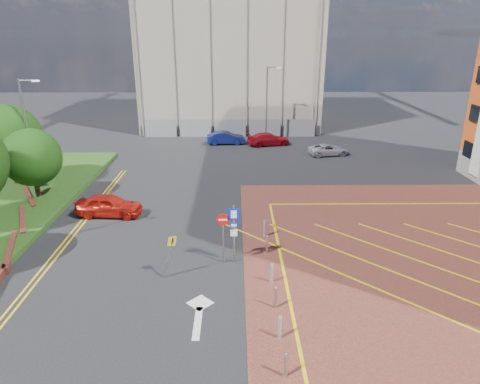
{
  "coord_description": "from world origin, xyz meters",
  "views": [
    {
      "loc": [
        0.59,
        -18.7,
        11.24
      ],
      "look_at": [
        0.85,
        4.14,
        2.75
      ],
      "focal_mm": 32.0,
      "sensor_mm": 36.0,
      "label": 1
    }
  ],
  "objects_px": {
    "warning_sign": "(170,252)",
    "car_blue_back": "(226,138)",
    "tree_c": "(32,157)",
    "lamp_back": "(267,101)",
    "car_silver_back": "(328,150)",
    "tree_d": "(8,138)",
    "lamp_left_far": "(28,130)",
    "sign_cluster": "(230,228)",
    "car_red_back": "(269,139)",
    "car_red_left": "(109,205)"
  },
  "relations": [
    {
      "from": "warning_sign",
      "to": "car_blue_back",
      "type": "xyz_separation_m",
      "value": [
        2.15,
        26.99,
        -0.75
      ]
    },
    {
      "from": "tree_d",
      "to": "lamp_left_far",
      "type": "relative_size",
      "value": 0.76
    },
    {
      "from": "lamp_left_far",
      "to": "sign_cluster",
      "type": "xyz_separation_m",
      "value": [
        14.72,
        -11.02,
        -2.71
      ]
    },
    {
      "from": "lamp_left_far",
      "to": "car_red_back",
      "type": "height_order",
      "value": "lamp_left_far"
    },
    {
      "from": "lamp_back",
      "to": "car_silver_back",
      "type": "xyz_separation_m",
      "value": [
        5.64,
        -6.11,
        -3.81
      ]
    },
    {
      "from": "tree_d",
      "to": "car_red_left",
      "type": "bearing_deg",
      "value": -33.24
    },
    {
      "from": "tree_c",
      "to": "lamp_left_far",
      "type": "height_order",
      "value": "lamp_left_far"
    },
    {
      "from": "warning_sign",
      "to": "car_silver_back",
      "type": "bearing_deg",
      "value": 61.22
    },
    {
      "from": "tree_d",
      "to": "tree_c",
      "type": "bearing_deg",
      "value": -45.0
    },
    {
      "from": "car_red_left",
      "to": "warning_sign",
      "type": "bearing_deg",
      "value": -141.98
    },
    {
      "from": "car_blue_back",
      "to": "car_silver_back",
      "type": "distance_m",
      "value": 11.14
    },
    {
      "from": "tree_c",
      "to": "sign_cluster",
      "type": "xyz_separation_m",
      "value": [
        13.8,
        -9.02,
        -1.24
      ]
    },
    {
      "from": "sign_cluster",
      "to": "warning_sign",
      "type": "relative_size",
      "value": 1.42
    },
    {
      "from": "lamp_left_far",
      "to": "warning_sign",
      "type": "distance_m",
      "value": 17.51
    },
    {
      "from": "car_red_left",
      "to": "car_silver_back",
      "type": "relative_size",
      "value": 1.07
    },
    {
      "from": "lamp_left_far",
      "to": "car_red_back",
      "type": "bearing_deg",
      "value": 36.95
    },
    {
      "from": "car_red_back",
      "to": "car_silver_back",
      "type": "distance_m",
      "value": 6.91
    },
    {
      "from": "lamp_back",
      "to": "car_blue_back",
      "type": "distance_m",
      "value": 6.0
    },
    {
      "from": "tree_c",
      "to": "sign_cluster",
      "type": "bearing_deg",
      "value": -33.16
    },
    {
      "from": "lamp_back",
      "to": "lamp_left_far",
      "type": "bearing_deg",
      "value": -139.14
    },
    {
      "from": "lamp_back",
      "to": "car_silver_back",
      "type": "distance_m",
      "value": 9.14
    },
    {
      "from": "tree_c",
      "to": "warning_sign",
      "type": "xyz_separation_m",
      "value": [
        10.93,
        -10.48,
        -1.76
      ]
    },
    {
      "from": "tree_d",
      "to": "lamp_left_far",
      "type": "height_order",
      "value": "lamp_left_far"
    },
    {
      "from": "tree_c",
      "to": "warning_sign",
      "type": "relative_size",
      "value": 2.18
    },
    {
      "from": "lamp_left_far",
      "to": "sign_cluster",
      "type": "height_order",
      "value": "lamp_left_far"
    },
    {
      "from": "car_blue_back",
      "to": "car_red_back",
      "type": "bearing_deg",
      "value": -100.39
    },
    {
      "from": "sign_cluster",
      "to": "tree_c",
      "type": "bearing_deg",
      "value": 146.84
    },
    {
      "from": "tree_d",
      "to": "car_red_back",
      "type": "height_order",
      "value": "tree_d"
    },
    {
      "from": "warning_sign",
      "to": "sign_cluster",
      "type": "bearing_deg",
      "value": 27.03
    },
    {
      "from": "lamp_left_far",
      "to": "warning_sign",
      "type": "height_order",
      "value": "lamp_left_far"
    },
    {
      "from": "tree_c",
      "to": "car_red_left",
      "type": "relative_size",
      "value": 1.16
    },
    {
      "from": "car_blue_back",
      "to": "car_red_back",
      "type": "height_order",
      "value": "car_blue_back"
    },
    {
      "from": "tree_c",
      "to": "car_blue_back",
      "type": "distance_m",
      "value": 21.22
    },
    {
      "from": "lamp_left_far",
      "to": "car_silver_back",
      "type": "height_order",
      "value": "lamp_left_far"
    },
    {
      "from": "car_red_back",
      "to": "lamp_left_far",
      "type": "bearing_deg",
      "value": 113.72
    },
    {
      "from": "lamp_left_far",
      "to": "car_blue_back",
      "type": "height_order",
      "value": "lamp_left_far"
    },
    {
      "from": "warning_sign",
      "to": "car_blue_back",
      "type": "distance_m",
      "value": 27.09
    },
    {
      "from": "sign_cluster",
      "to": "tree_d",
      "type": "bearing_deg",
      "value": 144.42
    },
    {
      "from": "lamp_left_far",
      "to": "lamp_back",
      "type": "relative_size",
      "value": 1.0
    },
    {
      "from": "lamp_back",
      "to": "car_blue_back",
      "type": "bearing_deg",
      "value": -161.7
    },
    {
      "from": "tree_d",
      "to": "warning_sign",
      "type": "xyz_separation_m",
      "value": [
        13.93,
        -13.48,
        -2.44
      ]
    },
    {
      "from": "car_red_back",
      "to": "car_red_left",
      "type": "bearing_deg",
      "value": 134.57
    },
    {
      "from": "tree_c",
      "to": "car_red_back",
      "type": "xyz_separation_m",
      "value": [
        17.64,
        15.96,
        -2.53
      ]
    },
    {
      "from": "warning_sign",
      "to": "lamp_back",
      "type": "bearing_deg",
      "value": 76.86
    },
    {
      "from": "lamp_back",
      "to": "car_silver_back",
      "type": "relative_size",
      "value": 2.02
    },
    {
      "from": "sign_cluster",
      "to": "car_red_left",
      "type": "bearing_deg",
      "value": 141.98
    },
    {
      "from": "tree_c",
      "to": "car_blue_back",
      "type": "xyz_separation_m",
      "value": [
        13.08,
        16.51,
        -2.52
      ]
    },
    {
      "from": "lamp_back",
      "to": "sign_cluster",
      "type": "bearing_deg",
      "value": -97.97
    },
    {
      "from": "lamp_left_far",
      "to": "car_red_left",
      "type": "bearing_deg",
      "value": -35.34
    },
    {
      "from": "car_blue_back",
      "to": "car_silver_back",
      "type": "bearing_deg",
      "value": -118.01
    }
  ]
}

